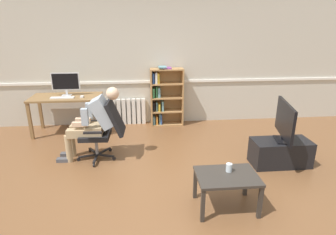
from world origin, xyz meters
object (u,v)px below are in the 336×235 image
object	(u,v)px
drinking_glass	(229,168)
keyboard	(62,98)
radiator	(124,112)
office_chair	(105,128)
tv_stand	(280,152)
tv_screen	(285,121)
computer_mouse	(82,97)
imac_monitor	(66,82)
person_seated	(93,121)
coffee_table	(227,180)
computer_desk	(66,101)
bookshelf	(164,97)

from	to	relation	value
drinking_glass	keyboard	bearing A→B (deg)	135.73
keyboard	radiator	distance (m)	1.33
office_chair	tv_stand	bearing A→B (deg)	82.72
keyboard	tv_screen	distance (m)	3.97
computer_mouse	radiator	bearing A→B (deg)	34.19
tv_screen	imac_monitor	bearing A→B (deg)	76.35
tv_stand	tv_screen	world-z (taller)	tv_screen
person_seated	tv_stand	xyz separation A→B (m)	(2.91, -0.48, -0.44)
tv_stand	computer_mouse	bearing A→B (deg)	154.24
imac_monitor	coffee_table	distance (m)	3.75
person_seated	drinking_glass	bearing A→B (deg)	54.88
computer_desk	person_seated	bearing A→B (deg)	-59.86
office_chair	coffee_table	bearing A→B (deg)	49.93
computer_desk	coffee_table	bearing A→B (deg)	-47.53
radiator	tv_stand	world-z (taller)	radiator
computer_desk	keyboard	distance (m)	0.18
radiator	tv_screen	size ratio (longest dim) A/B	1.07
keyboard	drinking_glass	world-z (taller)	keyboard
bookshelf	radiator	size ratio (longest dim) A/B	1.37
tv_stand	imac_monitor	bearing A→B (deg)	153.74
coffee_table	drinking_glass	world-z (taller)	drinking_glass
radiator	tv_stand	xyz separation A→B (m)	(2.53, -2.10, -0.08)
imac_monitor	person_seated	distance (m)	1.52
radiator	person_seated	distance (m)	1.69
coffee_table	computer_desk	bearing A→B (deg)	132.47
imac_monitor	tv_stand	size ratio (longest dim) A/B	0.61
computer_desk	drinking_glass	xyz separation A→B (m)	(2.50, -2.61, -0.16)
person_seated	imac_monitor	bearing A→B (deg)	-149.02
imac_monitor	coffee_table	world-z (taller)	imac_monitor
computer_mouse	tv_stand	distance (m)	3.69
keyboard	tv_stand	bearing A→B (deg)	-23.22
computer_desk	person_seated	world-z (taller)	person_seated
bookshelf	computer_mouse	bearing A→B (deg)	-165.78
office_chair	computer_mouse	bearing A→B (deg)	-151.38
computer_mouse	drinking_glass	xyz separation A→B (m)	(2.17, -2.49, -0.28)
imac_monitor	radiator	size ratio (longest dim) A/B	0.58
imac_monitor	radiator	world-z (taller)	imac_monitor
radiator	drinking_glass	xyz separation A→B (m)	(1.42, -3.00, 0.21)
bookshelf	tv_screen	size ratio (longest dim) A/B	1.46
computer_desk	tv_stand	world-z (taller)	computer_desk
tv_screen	radiator	bearing A→B (deg)	63.04
computer_mouse	tv_screen	distance (m)	3.65
keyboard	drinking_glass	size ratio (longest dim) A/B	4.30
drinking_glass	person_seated	bearing A→B (deg)	142.30
bookshelf	tv_stand	size ratio (longest dim) A/B	1.43
keyboard	office_chair	bearing A→B (deg)	-50.25
computer_mouse	office_chair	world-z (taller)	office_chair
imac_monitor	office_chair	distance (m)	1.64
computer_desk	coffee_table	size ratio (longest dim) A/B	1.86
tv_stand	computer_desk	bearing A→B (deg)	154.77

